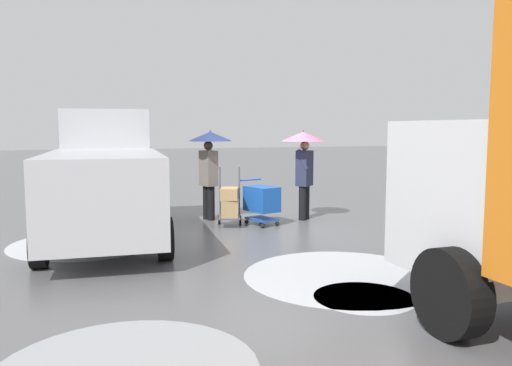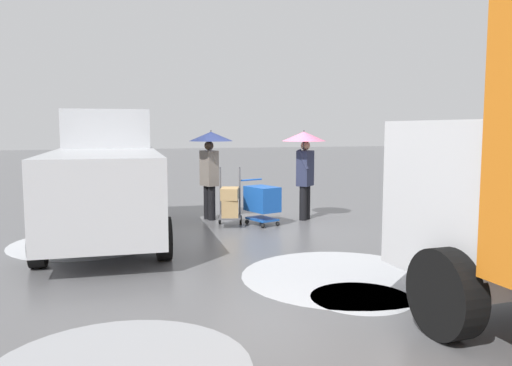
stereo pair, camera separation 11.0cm
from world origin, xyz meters
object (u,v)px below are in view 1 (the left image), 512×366
at_px(hand_dolly_boxes, 229,203).
at_px(shopping_cart_vendor, 262,200).
at_px(cargo_van_parked_right, 105,180).
at_px(pedestrian_black_side, 210,154).
at_px(pedestrian_pink_side, 304,154).

bearing_deg(hand_dolly_boxes, shopping_cart_vendor, 177.02).
bearing_deg(shopping_cart_vendor, cargo_van_parked_right, 9.74).
distance_m(cargo_van_parked_right, hand_dolly_boxes, 2.80).
relative_size(shopping_cart_vendor, hand_dolly_boxes, 0.77).
relative_size(cargo_van_parked_right, hand_dolly_boxes, 4.11).
distance_m(hand_dolly_boxes, pedestrian_black_side, 1.44).
bearing_deg(shopping_cart_vendor, pedestrian_black_side, -44.97).
height_order(shopping_cart_vendor, hand_dolly_boxes, hand_dolly_boxes).
bearing_deg(pedestrian_pink_side, shopping_cart_vendor, 16.64).
bearing_deg(hand_dolly_boxes, cargo_van_parked_right, 13.19).
bearing_deg(shopping_cart_vendor, hand_dolly_boxes, -2.98).
relative_size(cargo_van_parked_right, shopping_cart_vendor, 5.31).
xyz_separation_m(cargo_van_parked_right, hand_dolly_boxes, (-2.65, -0.62, -0.65)).
bearing_deg(pedestrian_black_side, cargo_van_parked_right, 33.19).
distance_m(cargo_van_parked_right, pedestrian_pink_side, 4.65).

